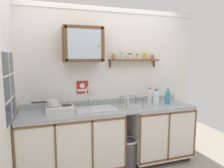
% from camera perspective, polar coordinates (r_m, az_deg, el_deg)
% --- Properties ---
extents(back_wall, '(3.22, 0.07, 2.44)m').
position_cam_1_polar(back_wall, '(3.22, -1.99, -0.22)').
color(back_wall, silver).
rests_on(back_wall, ground).
extents(side_wall_left, '(0.05, 3.37, 2.44)m').
position_cam_1_polar(side_wall_left, '(2.25, -29.42, -4.81)').
color(side_wall_left, silver).
rests_on(side_wall_left, ground).
extents(lower_cabinet_run, '(1.43, 0.60, 0.89)m').
position_cam_1_polar(lower_cabinet_run, '(3.02, -11.39, -16.37)').
color(lower_cabinet_run, black).
rests_on(lower_cabinet_run, ground).
extents(lower_cabinet_run_right, '(0.98, 0.60, 0.89)m').
position_cam_1_polar(lower_cabinet_run_right, '(3.45, 13.11, -13.31)').
color(lower_cabinet_run_right, black).
rests_on(lower_cabinet_run_right, ground).
extents(countertop, '(2.58, 0.62, 0.03)m').
position_cam_1_polar(countertop, '(2.98, -0.25, -7.25)').
color(countertop, '#9EA3A8').
rests_on(countertop, lower_cabinet_run).
extents(backsplash, '(2.58, 0.02, 0.08)m').
position_cam_1_polar(backsplash, '(3.23, -1.80, -5.08)').
color(backsplash, '#9EA3A8').
rests_on(backsplash, countertop).
extents(sink, '(0.58, 0.46, 0.47)m').
position_cam_1_polar(sink, '(2.96, -4.88, -7.30)').
color(sink, silver).
rests_on(sink, countertop).
extents(hot_plate_stove, '(0.38, 0.30, 0.08)m').
position_cam_1_polar(hot_plate_stove, '(2.87, -14.66, -6.92)').
color(hot_plate_stove, silver).
rests_on(hot_plate_stove, countertop).
extents(saucepan, '(0.37, 0.18, 0.08)m').
position_cam_1_polar(saucepan, '(2.87, -16.69, -5.21)').
color(saucepan, silver).
rests_on(saucepan, hot_plate_stove).
extents(bottle_opaque_white_0, '(0.07, 0.07, 0.26)m').
position_cam_1_polar(bottle_opaque_white_0, '(3.33, 10.72, -3.51)').
color(bottle_opaque_white_0, white).
rests_on(bottle_opaque_white_0, countertop).
extents(bottle_water_clear_1, '(0.09, 0.09, 0.26)m').
position_cam_1_polar(bottle_water_clear_1, '(3.20, 12.54, -3.98)').
color(bottle_water_clear_1, silver).
rests_on(bottle_water_clear_1, countertop).
extents(bottle_detergent_teal_2, '(0.08, 0.08, 0.25)m').
position_cam_1_polar(bottle_detergent_teal_2, '(3.35, 15.70, -3.60)').
color(bottle_detergent_teal_2, teal).
rests_on(bottle_detergent_teal_2, countertop).
extents(dish_rack, '(0.29, 0.28, 0.17)m').
position_cam_1_polar(dish_rack, '(3.06, 5.30, -6.12)').
color(dish_rack, '#B2B2B7').
rests_on(dish_rack, countertop).
extents(wall_cabinet, '(0.57, 0.31, 0.50)m').
position_cam_1_polar(wall_cabinet, '(2.95, -8.31, 11.14)').
color(wall_cabinet, brown).
extents(spice_shelf, '(0.85, 0.14, 0.23)m').
position_cam_1_polar(spice_shelf, '(3.27, 6.41, 7.09)').
color(spice_shelf, brown).
extents(warning_sign, '(0.18, 0.01, 0.20)m').
position_cam_1_polar(warning_sign, '(3.11, -8.50, -0.95)').
color(warning_sign, '#B2261E').
extents(window, '(0.03, 0.69, 0.82)m').
position_cam_1_polar(window, '(2.56, -27.44, -0.71)').
color(window, '#262D38').
extents(trash_bin, '(0.29, 0.29, 0.45)m').
position_cam_1_polar(trash_bin, '(3.18, 4.61, -19.16)').
color(trash_bin, '#4C4C51').
rests_on(trash_bin, ground).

